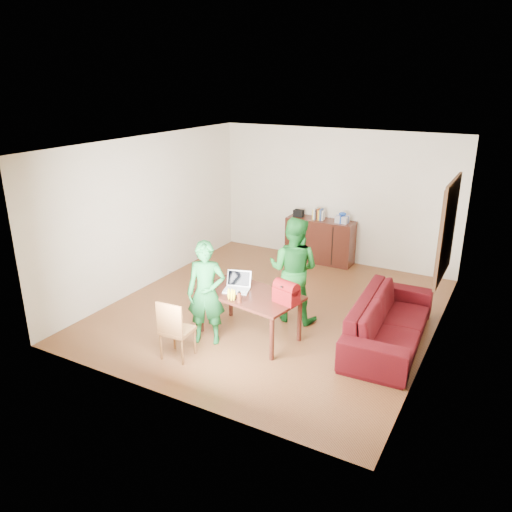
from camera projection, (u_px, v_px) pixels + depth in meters
The scene contains 10 objects.
room at pixel (279, 232), 7.94m from camera, with size 5.20×5.70×2.90m.
table at pixel (249, 298), 7.23m from camera, with size 1.59×1.06×0.69m.
chair at pixel (177, 341), 6.78m from camera, with size 0.42×0.40×0.86m.
person_near at pixel (206, 293), 7.03m from camera, with size 0.55×0.36×1.52m, color #135823.
person_far at pixel (294, 270), 7.69m from camera, with size 0.81×0.63×1.67m, color #15611E.
laptop at pixel (236, 288), 7.25m from camera, with size 0.42×0.34×0.26m.
bananas at pixel (231, 298), 6.97m from camera, with size 0.17×0.11×0.06m, color yellow, non-canonical shape.
bottle at pixel (239, 297), 6.87m from camera, with size 0.06×0.06×0.17m, color #582314.
red_bag at pixel (286, 294), 6.85m from camera, with size 0.35×0.20×0.26m, color maroon.
sofa at pixel (390, 321), 7.15m from camera, with size 2.31×0.90×0.67m, color #3C070B.
Camera 1 is at (3.36, -6.70, 3.64)m, focal length 35.00 mm.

